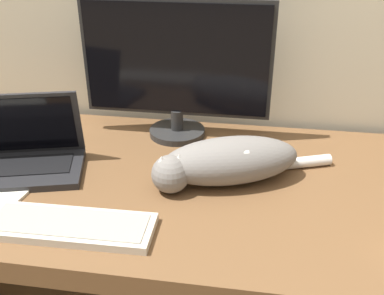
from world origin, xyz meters
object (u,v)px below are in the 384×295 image
(monitor, at_px, (177,68))
(laptop, at_px, (21,156))
(external_keyboard, at_px, (69,226))
(cat, at_px, (226,161))

(monitor, bearing_deg, laptop, -143.26)
(external_keyboard, height_order, cat, cat)
(external_keyboard, xyz_separation_m, cat, (0.34, 0.27, 0.05))
(monitor, xyz_separation_m, external_keyboard, (-0.16, -0.53, -0.22))
(external_keyboard, bearing_deg, monitor, 72.49)
(laptop, bearing_deg, monitor, 21.12)
(monitor, bearing_deg, external_keyboard, -106.35)
(laptop, relative_size, cat, 0.78)
(external_keyboard, bearing_deg, cat, 37.34)
(cat, bearing_deg, monitor, 103.63)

